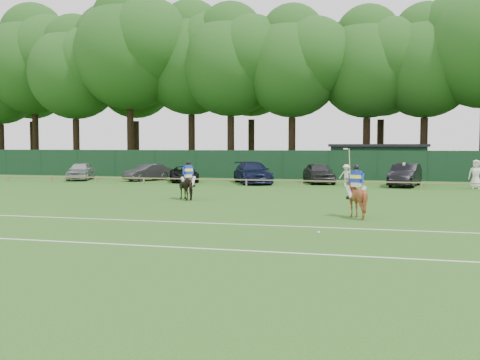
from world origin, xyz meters
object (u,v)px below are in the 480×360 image
(spectator_mid, at_px, (403,175))
(spectator_right, at_px, (476,174))
(suv_black, at_px, (184,174))
(spectator_left, at_px, (346,175))
(estate_black, at_px, (405,175))
(polo_ball, at_px, (319,233))
(utility_shed, at_px, (378,161))
(sedan_navy, at_px, (253,173))
(hatch_grey, at_px, (319,173))
(horse_chestnut, at_px, (356,198))
(sedan_silver, at_px, (81,171))
(sedan_grey, at_px, (147,172))
(horse_dark, at_px, (188,186))

(spectator_mid, xyz_separation_m, spectator_right, (4.70, -0.82, 0.12))
(suv_black, bearing_deg, spectator_left, -29.56)
(suv_black, xyz_separation_m, spectator_left, (12.88, -1.07, 0.15))
(estate_black, distance_m, spectator_left, 4.15)
(polo_ball, xyz_separation_m, utility_shed, (1.34, 32.46, 1.49))
(sedan_navy, xyz_separation_m, spectator_mid, (11.14, -0.52, 0.03))
(utility_shed, bearing_deg, spectator_left, -101.78)
(suv_black, bearing_deg, spectator_mid, -27.26)
(sedan_navy, distance_m, hatch_grey, 5.08)
(horse_chestnut, height_order, sedan_silver, horse_chestnut)
(sedan_silver, distance_m, spectator_left, 22.25)
(suv_black, bearing_deg, utility_shed, 5.87)
(suv_black, height_order, spectator_mid, spectator_mid)
(hatch_grey, height_order, spectator_mid, spectator_mid)
(horse_chestnut, xyz_separation_m, utility_shed, (0.39, 27.86, 0.74))
(sedan_grey, bearing_deg, spectator_mid, 20.37)
(sedan_grey, xyz_separation_m, hatch_grey, (14.13, 0.32, 0.12))
(hatch_grey, height_order, spectator_left, hatch_grey)
(horse_dark, distance_m, sedan_grey, 16.85)
(horse_dark, xyz_separation_m, sedan_silver, (-14.68, 13.75, 0.01))
(sedan_navy, xyz_separation_m, spectator_right, (15.84, -1.34, 0.16))
(hatch_grey, relative_size, spectator_right, 2.41)
(horse_dark, relative_size, sedan_navy, 0.31)
(horse_dark, height_order, sedan_silver, sedan_silver)
(utility_shed, bearing_deg, suv_black, -149.32)
(sedan_navy, bearing_deg, utility_shed, 19.83)
(horse_dark, bearing_deg, suv_black, -112.27)
(sedan_silver, height_order, hatch_grey, hatch_grey)
(horse_dark, xyz_separation_m, spectator_left, (7.53, 12.53, 0.02))
(hatch_grey, relative_size, utility_shed, 0.56)
(sedan_navy, xyz_separation_m, estate_black, (11.27, -0.23, -0.01))
(estate_black, bearing_deg, spectator_mid, -103.41)
(polo_ball, distance_m, utility_shed, 32.52)
(horse_dark, height_order, spectator_right, spectator_right)
(hatch_grey, height_order, spectator_right, spectator_right)
(sedan_silver, relative_size, estate_black, 0.91)
(horse_dark, bearing_deg, utility_shed, -156.88)
(sedan_grey, relative_size, sedan_navy, 0.74)
(polo_ball, relative_size, utility_shed, 0.01)
(horse_dark, height_order, polo_ball, horse_dark)
(spectator_mid, bearing_deg, suv_black, 164.67)
(horse_chestnut, height_order, spectator_right, spectator_right)
(suv_black, distance_m, utility_shed, 17.41)
(sedan_grey, xyz_separation_m, suv_black, (3.50, -0.75, -0.06))
(estate_black, xyz_separation_m, spectator_right, (4.57, -1.11, 0.17))
(sedan_silver, xyz_separation_m, suv_black, (9.34, -0.15, -0.13))
(hatch_grey, bearing_deg, estate_black, -31.88)
(hatch_grey, distance_m, utility_shed, 8.95)
(sedan_silver, distance_m, suv_black, 9.34)
(hatch_grey, xyz_separation_m, spectator_left, (2.25, -2.14, -0.03))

